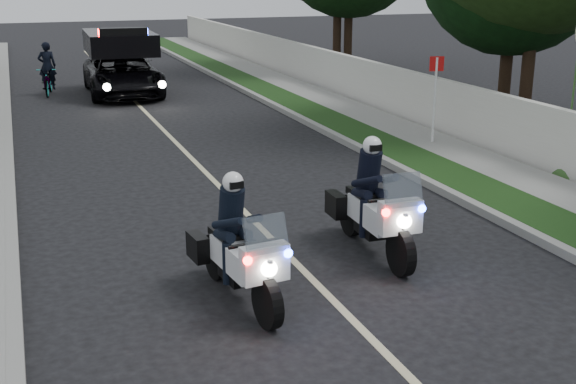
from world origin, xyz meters
name	(u,v)px	position (x,y,z in m)	size (l,w,h in m)	color
ground	(356,323)	(0.00, 0.00, 0.00)	(120.00, 120.00, 0.00)	black
curb_right	(334,135)	(4.10, 10.00, 0.07)	(0.20, 60.00, 0.15)	gray
grass_verge	(358,133)	(4.80, 10.00, 0.08)	(1.20, 60.00, 0.16)	#193814
sidewalk_right	(400,130)	(6.10, 10.00, 0.08)	(1.40, 60.00, 0.16)	gray
property_wall	(433,104)	(7.10, 10.00, 0.75)	(0.22, 60.00, 1.50)	beige
curb_left	(9,162)	(-4.10, 10.00, 0.07)	(0.20, 60.00, 0.15)	gray
lane_marking	(184,151)	(0.00, 10.00, 0.00)	(0.12, 50.00, 0.01)	#BFB78C
police_moto_left	(240,300)	(-1.19, 1.19, 0.00)	(0.74, 2.11, 1.79)	silver
police_moto_right	(373,253)	(1.31, 2.13, 0.00)	(0.78, 2.22, 1.88)	silver
police_suv	(124,95)	(-0.14, 19.20, 0.00)	(2.49, 5.37, 2.61)	black
bicycle	(50,95)	(-2.66, 20.09, 0.00)	(0.66, 1.89, 0.99)	black
cyclist	(50,95)	(-2.66, 20.09, 0.00)	(0.61, 0.41, 1.69)	black
sign_post	(432,148)	(6.00, 8.14, 0.00)	(0.37, 0.37, 2.38)	#A5100B
tree_right_b	(522,128)	(9.68, 9.34, 0.00)	(7.21, 7.21, 12.01)	#234216
tree_right_c	(501,122)	(9.65, 10.28, 0.00)	(5.42, 5.42, 9.03)	black
tree_right_d	(336,71)	(9.70, 22.47, 0.00)	(7.45, 7.45, 12.41)	#1B3C14
tree_right_e	(347,71)	(10.12, 22.22, 0.00)	(6.39, 6.39, 10.64)	black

